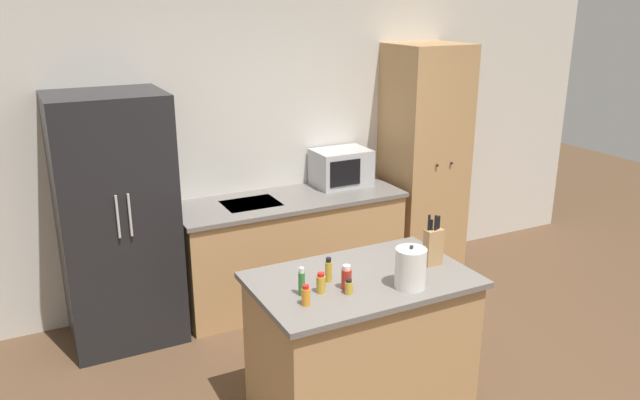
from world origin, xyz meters
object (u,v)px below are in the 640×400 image
(kettle, at_px, (410,268))
(pantry_cabinet, at_px, (423,161))
(spice_bottle_pale_salt, at_px, (321,283))
(knife_block, at_px, (433,246))
(spice_bottle_amber_oil, at_px, (349,287))
(spice_bottle_green_herb, at_px, (329,270))
(spice_bottle_tall_dark, at_px, (306,296))
(microwave, at_px, (341,167))
(spice_bottle_short_red, at_px, (302,282))
(spice_bottle_orange_cap, at_px, (346,278))
(refrigerator, at_px, (117,221))

(kettle, bearing_deg, pantry_cabinet, 52.41)
(kettle, bearing_deg, spice_bottle_pale_salt, 160.95)
(pantry_cabinet, height_order, knife_block, pantry_cabinet)
(pantry_cabinet, relative_size, spice_bottle_amber_oil, 24.31)
(spice_bottle_green_herb, height_order, kettle, kettle)
(knife_block, bearing_deg, spice_bottle_pale_salt, -177.57)
(pantry_cabinet, xyz_separation_m, spice_bottle_green_herb, (-1.83, -1.62, -0.06))
(knife_block, height_order, spice_bottle_tall_dark, knife_block)
(pantry_cabinet, distance_m, spice_bottle_tall_dark, 2.76)
(spice_bottle_green_herb, bearing_deg, microwave, 59.20)
(spice_bottle_short_red, height_order, spice_bottle_green_herb, spice_bottle_short_red)
(knife_block, relative_size, kettle, 1.27)
(knife_block, distance_m, spice_bottle_short_red, 0.89)
(spice_bottle_green_herb, relative_size, spice_bottle_orange_cap, 1.04)
(microwave, xyz_separation_m, knife_block, (-0.35, -1.79, -0.02))
(microwave, xyz_separation_m, spice_bottle_orange_cap, (-0.98, -1.85, -0.08))
(kettle, bearing_deg, refrigerator, 124.70)
(microwave, bearing_deg, kettle, -108.11)
(spice_bottle_amber_oil, relative_size, spice_bottle_pale_salt, 0.73)
(spice_bottle_pale_salt, bearing_deg, microwave, 58.29)
(spice_bottle_tall_dark, bearing_deg, spice_bottle_green_herb, 40.14)
(microwave, relative_size, kettle, 1.88)
(pantry_cabinet, relative_size, spice_bottle_orange_cap, 14.93)
(spice_bottle_pale_salt, bearing_deg, refrigerator, 115.52)
(knife_block, distance_m, spice_bottle_tall_dark, 0.93)
(spice_bottle_orange_cap, bearing_deg, spice_bottle_pale_salt, 172.04)
(kettle, bearing_deg, microwave, 71.89)
(microwave, height_order, spice_bottle_orange_cap, microwave)
(spice_bottle_green_herb, bearing_deg, refrigerator, 119.95)
(refrigerator, height_order, pantry_cabinet, pantry_cabinet)
(refrigerator, xyz_separation_m, microwave, (1.93, 0.14, 0.13))
(spice_bottle_pale_salt, bearing_deg, spice_bottle_orange_cap, -7.96)
(knife_block, bearing_deg, pantry_cabinet, 55.75)
(pantry_cabinet, xyz_separation_m, spice_bottle_orange_cap, (-1.79, -1.75, -0.06))
(knife_block, distance_m, spice_bottle_pale_salt, 0.78)
(pantry_cabinet, xyz_separation_m, spice_bottle_short_red, (-2.04, -1.71, -0.05))
(kettle, bearing_deg, knife_block, 33.10)
(spice_bottle_short_red, distance_m, spice_bottle_green_herb, 0.23)
(spice_bottle_amber_oil, distance_m, spice_bottle_pale_salt, 0.15)
(pantry_cabinet, bearing_deg, spice_bottle_pale_salt, -138.22)
(spice_bottle_short_red, height_order, spice_bottle_amber_oil, spice_bottle_short_red)
(spice_bottle_orange_cap, bearing_deg, spice_bottle_green_herb, 109.09)
(refrigerator, relative_size, spice_bottle_pale_salt, 15.79)
(refrigerator, relative_size, spice_bottle_amber_oil, 21.52)
(spice_bottle_tall_dark, relative_size, spice_bottle_amber_oil, 1.34)
(knife_block, bearing_deg, spice_bottle_amber_oil, -169.87)
(refrigerator, xyz_separation_m, knife_block, (1.59, -1.65, 0.11))
(spice_bottle_tall_dark, bearing_deg, pantry_cabinet, 41.35)
(spice_bottle_tall_dark, height_order, spice_bottle_orange_cap, spice_bottle_orange_cap)
(spice_bottle_pale_salt, bearing_deg, spice_bottle_tall_dark, -145.25)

